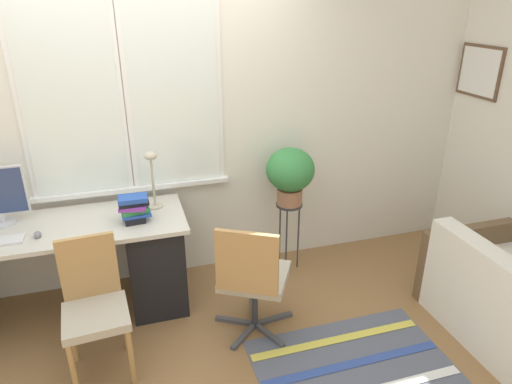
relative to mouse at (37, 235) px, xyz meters
The scene contains 11 objects.
ground_plane 1.12m from the mouse, 14.52° to the right, with size 14.00×14.00×0.00m, color olive.
wall_back_with_window 1.11m from the mouse, 34.78° to the left, with size 9.00×0.12×2.70m.
desk 0.39m from the mouse, 106.22° to the left, with size 2.06×0.66×0.76m.
mouse is the anchor object (origin of this frame).
desk_lamp 0.88m from the mouse, 17.64° to the left, with size 0.12×0.12×0.44m.
book_stack 0.65m from the mouse, ahead, with size 0.22×0.19×0.19m.
desk_chair_wooden 0.65m from the mouse, 55.43° to the right, with size 0.42×0.43×0.89m.
office_chair_swivel 1.47m from the mouse, 19.02° to the right, with size 0.60×0.61×0.90m.
plant_stand 1.92m from the mouse, ahead, with size 0.22×0.22×0.64m.
potted_plant 1.91m from the mouse, ahead, with size 0.40×0.40×0.48m.
floor_rug_striped 2.27m from the mouse, 26.82° to the right, with size 1.28×0.84×0.01m.
Camera 1 is at (-0.16, -2.79, 2.25)m, focal length 32.00 mm.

